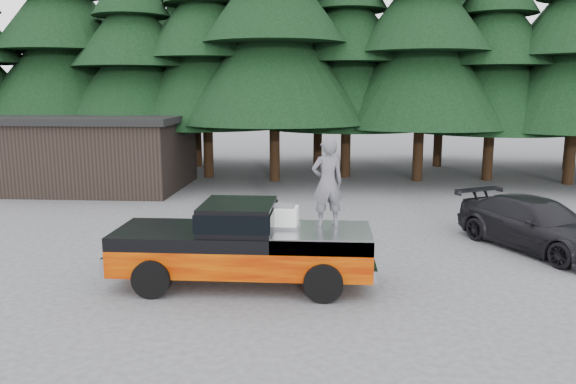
# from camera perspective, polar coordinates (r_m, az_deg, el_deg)

# --- Properties ---
(ground) EXTENTS (120.00, 120.00, 0.00)m
(ground) POSITION_cam_1_polar(r_m,az_deg,el_deg) (13.55, -2.92, -8.77)
(ground) COLOR #454648
(ground) RESTS_ON ground
(pickup_truck) EXTENTS (6.00, 2.04, 1.33)m
(pickup_truck) POSITION_cam_1_polar(r_m,az_deg,el_deg) (13.01, -4.56, -6.52)
(pickup_truck) COLOR #C55800
(pickup_truck) RESTS_ON ground
(truck_cab) EXTENTS (1.66, 1.90, 0.59)m
(truck_cab) POSITION_cam_1_polar(r_m,az_deg,el_deg) (12.78, -5.07, -2.39)
(truck_cab) COLOR black
(truck_cab) RESTS_ON pickup_truck
(air_compressor) EXTENTS (0.69, 0.58, 0.46)m
(air_compressor) POSITION_cam_1_polar(r_m,az_deg,el_deg) (12.84, -0.49, -2.61)
(air_compressor) COLOR silver
(air_compressor) RESTS_ON pickup_truck
(man_on_bed) EXTENTS (0.86, 0.69, 2.05)m
(man_on_bed) POSITION_cam_1_polar(r_m,az_deg,el_deg) (12.78, 4.02, 0.94)
(man_on_bed) COLOR #57555C
(man_on_bed) RESTS_ON pickup_truck
(parked_car) EXTENTS (4.13, 5.31, 1.44)m
(parked_car) POSITION_cam_1_polar(r_m,az_deg,el_deg) (17.19, 23.95, -3.03)
(parked_car) COLOR black
(parked_car) RESTS_ON ground
(utility_building) EXTENTS (8.40, 6.40, 3.30)m
(utility_building) POSITION_cam_1_polar(r_m,az_deg,el_deg) (27.01, -19.08, 3.92)
(utility_building) COLOR black
(utility_building) RESTS_ON ground
(treeline) EXTENTS (60.15, 16.05, 17.50)m
(treeline) POSITION_cam_1_polar(r_m,az_deg,el_deg) (30.10, 1.90, 16.64)
(treeline) COLOR black
(treeline) RESTS_ON ground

